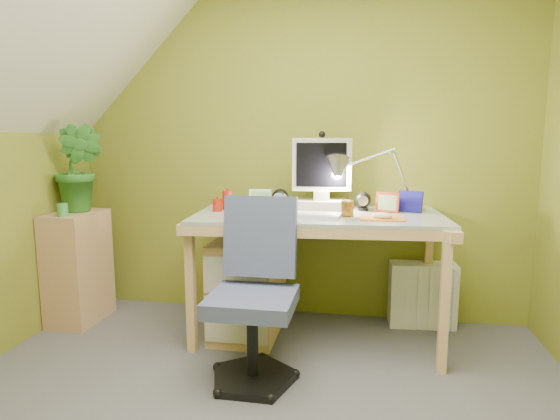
% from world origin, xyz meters
% --- Properties ---
extents(wall_back, '(3.20, 0.01, 2.40)m').
position_xyz_m(wall_back, '(0.00, 1.60, 1.20)').
color(wall_back, olive).
rests_on(wall_back, floor).
extents(desk, '(1.56, 0.87, 0.81)m').
position_xyz_m(desk, '(0.21, 1.18, 0.40)').
color(desk, tan).
rests_on(desk, floor).
extents(monitor, '(0.37, 0.24, 0.48)m').
position_xyz_m(monitor, '(0.21, 1.36, 1.05)').
color(monitor, beige).
rests_on(monitor, desk).
extents(speaker_left, '(0.13, 0.13, 0.13)m').
position_xyz_m(speaker_left, '(-0.06, 1.34, 0.87)').
color(speaker_left, black).
rests_on(speaker_left, desk).
extents(speaker_right, '(0.10, 0.10, 0.12)m').
position_xyz_m(speaker_right, '(0.48, 1.34, 0.87)').
color(speaker_right, black).
rests_on(speaker_right, desk).
extents(keyboard, '(0.46, 0.19, 0.02)m').
position_xyz_m(keyboard, '(0.13, 1.04, 0.82)').
color(keyboard, silver).
rests_on(keyboard, desk).
extents(mousepad, '(0.26, 0.19, 0.01)m').
position_xyz_m(mousepad, '(0.59, 1.04, 0.81)').
color(mousepad, '#C2681E').
rests_on(mousepad, desk).
extents(mouse, '(0.12, 0.09, 0.04)m').
position_xyz_m(mouse, '(0.59, 1.04, 0.83)').
color(mouse, white).
rests_on(mouse, mousepad).
extents(amber_tumbler, '(0.08, 0.08, 0.09)m').
position_xyz_m(amber_tumbler, '(0.39, 1.10, 0.86)').
color(amber_tumbler, brown).
rests_on(amber_tumbler, desk).
extents(candle_cluster, '(0.19, 0.18, 0.12)m').
position_xyz_m(candle_cluster, '(-0.39, 1.19, 0.87)').
color(candle_cluster, '#B61F0F').
rests_on(candle_cluster, desk).
extents(photo_frame_red, '(0.15, 0.06, 0.12)m').
position_xyz_m(photo_frame_red, '(0.63, 1.30, 0.87)').
color(photo_frame_red, '#AD3312').
rests_on(photo_frame_red, desk).
extents(photo_frame_blue, '(0.15, 0.08, 0.13)m').
position_xyz_m(photo_frame_blue, '(0.77, 1.34, 0.87)').
color(photo_frame_blue, navy).
rests_on(photo_frame_blue, desk).
extents(photo_frame_green, '(0.15, 0.04, 0.13)m').
position_xyz_m(photo_frame_green, '(-0.19, 1.32, 0.87)').
color(photo_frame_green, '#ABD693').
rests_on(photo_frame_green, desk).
extents(desk_lamp, '(0.55, 0.28, 0.57)m').
position_xyz_m(desk_lamp, '(0.66, 1.36, 1.09)').
color(desk_lamp, '#B0B0B5').
rests_on(desk_lamp, desk).
extents(side_ledge, '(0.28, 0.44, 0.77)m').
position_xyz_m(side_ledge, '(-1.45, 1.16, 0.38)').
color(side_ledge, tan).
rests_on(side_ledge, floor).
extents(potted_plant, '(0.34, 0.27, 0.60)m').
position_xyz_m(potted_plant, '(-1.43, 1.21, 1.06)').
color(potted_plant, '#2D7025').
rests_on(potted_plant, side_ledge).
extents(green_cup, '(0.08, 0.08, 0.09)m').
position_xyz_m(green_cup, '(-1.43, 1.01, 0.81)').
color(green_cup, '#3C9141').
rests_on(green_cup, side_ledge).
extents(task_chair, '(0.50, 0.50, 0.90)m').
position_xyz_m(task_chair, '(-0.07, 0.57, 0.45)').
color(task_chair, '#454E71').
rests_on(task_chair, floor).
extents(radiator, '(0.45, 0.20, 0.44)m').
position_xyz_m(radiator, '(0.89, 1.50, 0.22)').
color(radiator, white).
rests_on(radiator, floor).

